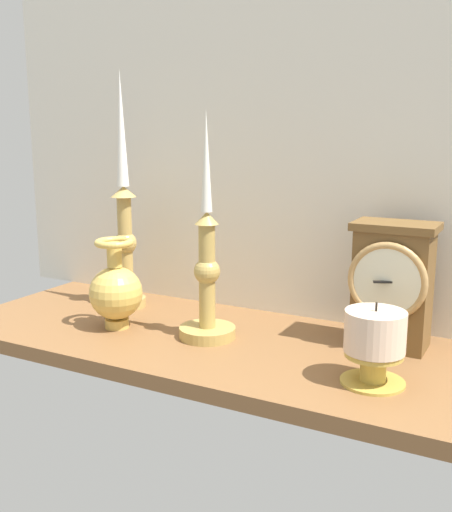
{
  "coord_description": "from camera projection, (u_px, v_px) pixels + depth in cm",
  "views": [
    {
      "loc": [
        43.37,
        -83.18,
        33.75
      ],
      "look_at": [
        -1.08,
        0.0,
        14.0
      ],
      "focal_mm": 42.29,
      "sensor_mm": 36.0,
      "label": 1
    }
  ],
  "objects": [
    {
      "name": "candlestick_tall_left",
      "position": [
        125.0,
        227.0,
        1.14
      ],
      "size": [
        7.17,
        7.17,
        44.64
      ],
      "color": "tan",
      "rests_on": "ground_plane"
    },
    {
      "name": "ground_plane",
      "position": [
        232.0,
        347.0,
        0.99
      ],
      "size": [
        100.0,
        36.0,
        2.4
      ],
      "primitive_type": "cube",
      "color": "brown"
    },
    {
      "name": "candlestick_tall_center",
      "position": [
        207.0,
        278.0,
        0.98
      ],
      "size": [
        9.37,
        9.37,
        37.12
      ],
      "color": "tan",
      "rests_on": "ground_plane"
    },
    {
      "name": "pillar_candle_front",
      "position": [
        374.0,
        342.0,
        0.81
      ],
      "size": [
        8.79,
        8.79,
        11.41
      ],
      "color": "gold",
      "rests_on": "ground_plane"
    },
    {
      "name": "mantel_clock",
      "position": [
        392.0,
        284.0,
        0.94
      ],
      "size": [
        12.67,
        9.85,
        19.91
      ],
      "color": "brown",
      "rests_on": "ground_plane"
    },
    {
      "name": "back_wall",
      "position": [
        280.0,
        137.0,
        1.08
      ],
      "size": [
        120.0,
        2.0,
        65.0
      ],
      "primitive_type": "cube",
      "color": "silver",
      "rests_on": "ground_plane"
    },
    {
      "name": "brass_vase_bulbous",
      "position": [
        116.0,
        290.0,
        1.04
      ],
      "size": [
        9.21,
        9.21,
        15.66
      ],
      "color": "#D4B052",
      "rests_on": "ground_plane"
    }
  ]
}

